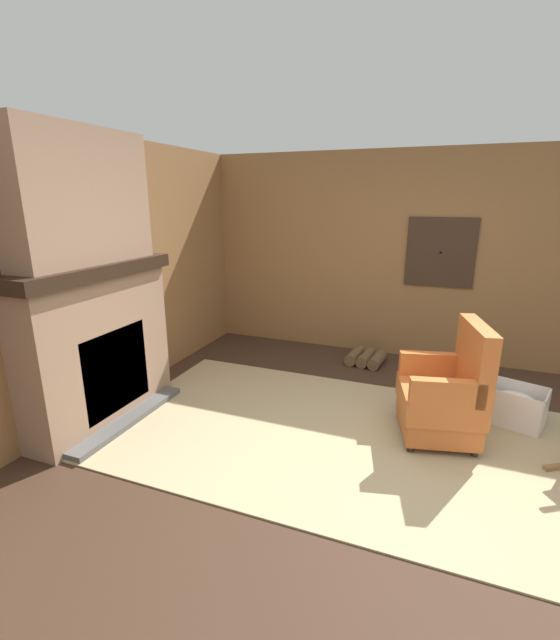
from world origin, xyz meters
TOP-DOWN VIEW (x-y plane):
  - ground_plane at (0.00, 0.00)m, footprint 14.00×14.00m
  - wood_panel_wall_left at (-2.61, 0.00)m, footprint 0.06×5.76m
  - wood_panel_wall_back at (0.00, 2.61)m, footprint 5.76×0.09m
  - fireplace_hearth at (-2.39, 0.00)m, footprint 0.56×1.52m
  - chimney_breast at (-2.40, 0.00)m, footprint 0.31×1.25m
  - area_rug at (-0.27, 0.44)m, footprint 4.09×2.18m
  - armchair at (0.37, 0.74)m, footprint 0.72×0.77m
  - firewood_stack at (-0.50, 2.14)m, footprint 0.45×0.45m
  - laundry_basket at (0.94, 1.20)m, footprint 0.55×0.47m
  - oil_lamp_vase at (-2.44, -0.33)m, footprint 0.10×0.10m
  - storage_case at (-2.44, 0.39)m, footprint 0.15×0.20m

SIDE VIEW (x-z plane):
  - ground_plane at x=0.00m, z-range 0.00..0.00m
  - area_rug at x=-0.27m, z-range 0.00..0.01m
  - firewood_stack at x=-0.50m, z-range 0.00..0.13m
  - laundry_basket at x=0.94m, z-range 0.00..0.33m
  - armchair at x=0.37m, z-range -0.12..0.84m
  - fireplace_hearth at x=-2.39m, z-range -0.01..1.37m
  - wood_panel_wall_left at x=-2.61m, z-range 0.00..2.42m
  - wood_panel_wall_back at x=0.00m, z-range 0.00..2.42m
  - storage_case at x=-2.44m, z-range 1.37..1.53m
  - oil_lamp_vase at x=-2.44m, z-range 1.34..1.60m
  - chimney_breast at x=-2.40m, z-range 1.37..2.40m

